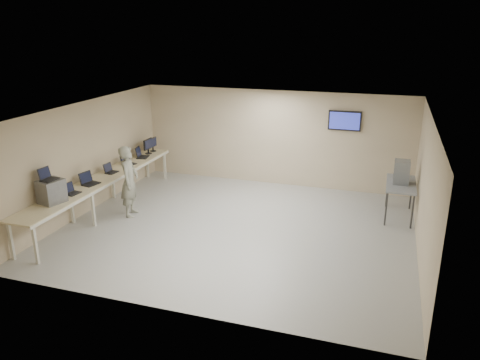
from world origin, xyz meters
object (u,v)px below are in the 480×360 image
(workbench, at_px, (103,181))
(soldier, at_px, (129,181))
(side_table, at_px, (401,186))
(equipment_box, at_px, (51,191))

(workbench, xyz_separation_m, soldier, (0.78, -0.01, 0.07))
(soldier, bearing_deg, side_table, -86.51)
(equipment_box, bearing_deg, soldier, 79.18)
(workbench, height_order, side_table, workbench)
(equipment_box, relative_size, soldier, 0.29)
(workbench, bearing_deg, side_table, 14.93)
(side_table, bearing_deg, equipment_box, -152.86)
(workbench, relative_size, side_table, 4.05)
(equipment_box, height_order, soldier, soldier)
(equipment_box, bearing_deg, side_table, 41.50)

